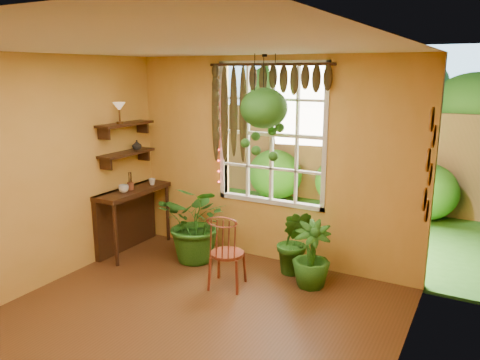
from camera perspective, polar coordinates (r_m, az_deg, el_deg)
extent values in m
plane|color=#5A3219|center=(4.80, -8.63, -18.50)|extent=(4.50, 4.50, 0.00)
plane|color=silver|center=(4.09, -9.98, 15.70)|extent=(4.50, 4.50, 0.00)
plane|color=gold|center=(6.13, 3.74, 2.29)|extent=(4.00, 0.00, 4.00)
plane|color=gold|center=(5.67, -25.43, 0.13)|extent=(0.00, 4.50, 4.50)
plane|color=gold|center=(3.45, 18.23, -7.13)|extent=(0.00, 4.50, 4.50)
cube|color=white|center=(6.10, 3.91, 5.56)|extent=(1.52, 0.10, 1.86)
cube|color=white|center=(6.12, 4.03, 5.60)|extent=(1.38, 0.01, 1.78)
cylinder|color=#35200E|center=(5.94, 3.59, 13.88)|extent=(1.70, 0.04, 0.04)
cube|color=#35200E|center=(6.68, -12.91, -1.33)|extent=(0.40, 1.20, 0.06)
cube|color=#35200E|center=(6.89, -13.73, -4.55)|extent=(0.08, 1.18, 0.90)
cylinder|color=#35200E|center=(6.31, -14.92, -6.47)|extent=(0.05, 0.05, 0.86)
cylinder|color=#35200E|center=(7.10, -8.82, -3.96)|extent=(0.05, 0.05, 0.86)
cube|color=#35200E|center=(6.62, -13.63, 3.20)|extent=(0.25, 0.90, 0.04)
cube|color=#35200E|center=(6.56, -13.82, 6.64)|extent=(0.25, 0.90, 0.04)
cube|color=#27601B|center=(11.05, 14.70, -0.44)|extent=(14.00, 10.00, 0.04)
cube|color=#8C6042|center=(9.16, 12.23, 2.81)|extent=(12.00, 0.10, 1.80)
plane|color=#8CBDEA|center=(12.55, 17.19, 8.27)|extent=(12.00, 0.00, 12.00)
cylinder|color=maroon|center=(5.56, -1.57, -8.96)|extent=(0.47, 0.47, 0.04)
torus|color=maroon|center=(5.25, -2.17, -5.11)|extent=(0.37, 0.11, 0.37)
imported|color=#124413|center=(6.25, -5.13, -5.19)|extent=(1.05, 0.93, 1.08)
imported|color=#124413|center=(5.91, 6.75, -7.51)|extent=(0.48, 0.39, 0.85)
imported|color=#124413|center=(5.62, 8.70, -9.00)|extent=(0.58, 0.58, 0.79)
ellipsoid|color=black|center=(5.70, 2.94, 7.88)|extent=(0.34, 0.34, 0.20)
ellipsoid|color=#124413|center=(5.70, 2.95, 8.74)|extent=(0.57, 0.57, 0.49)
imported|color=silver|center=(6.50, -14.00, -1.04)|extent=(0.18, 0.18, 0.11)
imported|color=beige|center=(6.84, -10.67, -0.21)|extent=(0.10, 0.10, 0.09)
cylinder|color=brown|center=(6.62, -13.20, -0.72)|extent=(0.09, 0.09, 0.11)
imported|color=#B2AD99|center=(6.75, -12.46, 4.20)|extent=(0.14, 0.14, 0.14)
cylinder|color=brown|center=(6.46, -14.42, 6.79)|extent=(0.09, 0.09, 0.03)
cylinder|color=brown|center=(6.45, -14.47, 7.58)|extent=(0.02, 0.02, 0.17)
cone|color=slate|center=(6.44, -14.53, 8.66)|extent=(0.17, 0.17, 0.11)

